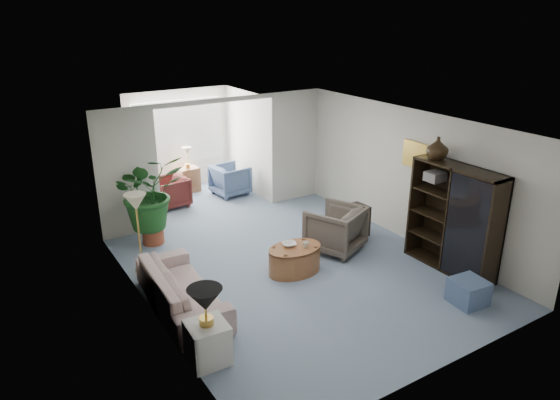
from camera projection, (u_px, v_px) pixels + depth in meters
floor at (299, 271)px, 8.67m from camera, size 6.00×6.00×0.00m
sunroom_floor at (200, 199)px, 11.93m from camera, size 2.60×2.60×0.00m
back_pier_left at (128, 174)px, 9.67m from camera, size 1.20×0.12×2.50m
back_pier_right at (295, 146)px, 11.56m from camera, size 1.20×0.12×2.50m
back_header at (216, 101)px, 10.19m from camera, size 2.60×0.12×0.10m
window_pane at (179, 132)px, 12.29m from camera, size 2.20×0.02×1.50m
window_blinds at (179, 132)px, 12.27m from camera, size 2.20×0.02×1.50m
framed_picture at (416, 155)px, 9.22m from camera, size 0.04×0.50×0.40m
sofa at (182, 288)px, 7.54m from camera, size 0.95×2.17×0.62m
end_table at (208, 343)px, 6.39m from camera, size 0.52×0.52×0.54m
table_lamp at (205, 300)px, 6.17m from camera, size 0.44×0.44×0.30m
floor_lamp at (136, 202)px, 8.24m from camera, size 0.36×0.36×0.28m
coffee_table at (295, 259)px, 8.59m from camera, size 1.16×1.16×0.45m
coffee_bowl at (289, 244)px, 8.56m from camera, size 0.29×0.29×0.06m
coffee_cup at (306, 245)px, 8.49m from camera, size 0.13×0.13×0.10m
wingback_chair at (335, 229)px, 9.31m from camera, size 1.19×1.20×0.84m
side_table_dark at (354, 221)px, 9.93m from camera, size 0.53×0.43×0.60m
entertainment_cabinet at (454, 219)px, 8.46m from camera, size 0.44×1.64×1.82m
cabinet_urn at (438, 148)px, 8.47m from camera, size 0.36×0.36×0.38m
ottoman at (468, 292)px, 7.68m from camera, size 0.52×0.52×0.38m
plant_pot at (153, 235)px, 9.67m from camera, size 0.40×0.40×0.32m
house_plant at (149, 192)px, 9.37m from camera, size 1.28×1.11×1.42m
sunroom_chair_blue at (230, 180)px, 12.14m from camera, size 0.85×0.83×0.72m
sunroom_chair_maroon at (170, 192)px, 11.40m from camera, size 0.80×0.78×0.67m
sunroom_table at (189, 179)px, 12.39m from camera, size 0.51×0.41×0.58m
shelf_clutter at (463, 204)px, 8.18m from camera, size 0.30×1.28×1.06m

